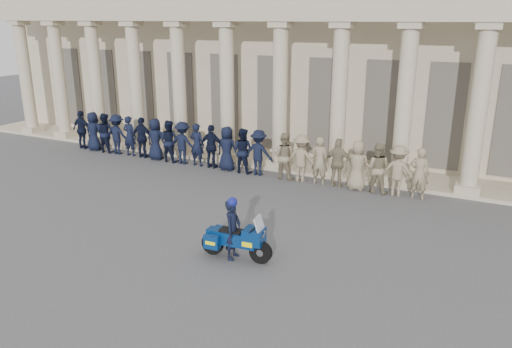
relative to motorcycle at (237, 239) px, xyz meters
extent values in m
plane|color=#4B4B4E|center=(-1.20, 0.46, -0.59)|extent=(90.00, 90.00, 0.00)
cube|color=tan|center=(-1.20, 15.46, 3.91)|extent=(40.00, 10.00, 9.00)
cube|color=tan|center=(-1.20, 9.26, -0.51)|extent=(40.00, 2.60, 0.15)
cube|color=tan|center=(-1.20, 8.46, 6.20)|extent=(35.80, 1.00, 1.00)
cube|color=tan|center=(-18.10, 8.46, -0.29)|extent=(0.90, 0.90, 0.30)
cylinder|color=tan|center=(-18.10, 8.46, 2.66)|extent=(0.64, 0.64, 5.60)
cube|color=tan|center=(-18.10, 8.46, 5.58)|extent=(0.85, 0.85, 0.24)
cube|color=tan|center=(-15.50, 8.46, -0.29)|extent=(0.90, 0.90, 0.30)
cylinder|color=tan|center=(-15.50, 8.46, 2.66)|extent=(0.64, 0.64, 5.60)
cube|color=tan|center=(-15.50, 8.46, 5.58)|extent=(0.85, 0.85, 0.24)
cube|color=tan|center=(-12.90, 8.46, -0.29)|extent=(0.90, 0.90, 0.30)
cylinder|color=tan|center=(-12.90, 8.46, 2.66)|extent=(0.64, 0.64, 5.60)
cube|color=tan|center=(-12.90, 8.46, 5.58)|extent=(0.85, 0.85, 0.24)
cube|color=tan|center=(-10.30, 8.46, -0.29)|extent=(0.90, 0.90, 0.30)
cylinder|color=tan|center=(-10.30, 8.46, 2.66)|extent=(0.64, 0.64, 5.60)
cube|color=tan|center=(-10.30, 8.46, 5.58)|extent=(0.85, 0.85, 0.24)
cube|color=tan|center=(-7.70, 8.46, -0.29)|extent=(0.90, 0.90, 0.30)
cylinder|color=tan|center=(-7.70, 8.46, 2.66)|extent=(0.64, 0.64, 5.60)
cube|color=tan|center=(-7.70, 8.46, 5.58)|extent=(0.85, 0.85, 0.24)
cube|color=tan|center=(-5.10, 8.46, -0.29)|extent=(0.90, 0.90, 0.30)
cylinder|color=tan|center=(-5.10, 8.46, 2.66)|extent=(0.64, 0.64, 5.60)
cube|color=tan|center=(-5.10, 8.46, 5.58)|extent=(0.85, 0.85, 0.24)
cube|color=tan|center=(-2.50, 8.46, -0.29)|extent=(0.90, 0.90, 0.30)
cylinder|color=tan|center=(-2.50, 8.46, 2.66)|extent=(0.64, 0.64, 5.60)
cube|color=tan|center=(-2.50, 8.46, 5.58)|extent=(0.85, 0.85, 0.24)
cube|color=tan|center=(0.10, 8.46, -0.29)|extent=(0.90, 0.90, 0.30)
cylinder|color=tan|center=(0.10, 8.46, 2.66)|extent=(0.64, 0.64, 5.60)
cube|color=tan|center=(0.10, 8.46, 5.58)|extent=(0.85, 0.85, 0.24)
cube|color=tan|center=(2.70, 8.46, -0.29)|extent=(0.90, 0.90, 0.30)
cylinder|color=tan|center=(2.70, 8.46, 2.66)|extent=(0.64, 0.64, 5.60)
cube|color=tan|center=(2.70, 8.46, 5.58)|extent=(0.85, 0.85, 0.24)
cube|color=tan|center=(5.30, 8.46, -0.29)|extent=(0.90, 0.90, 0.30)
cylinder|color=tan|center=(5.30, 8.46, 2.66)|extent=(0.64, 0.64, 5.60)
cube|color=tan|center=(5.30, 8.46, 5.58)|extent=(0.85, 0.85, 0.24)
cube|color=black|center=(-16.80, 10.48, 1.96)|extent=(1.30, 0.12, 4.20)
cube|color=black|center=(-14.20, 10.48, 1.96)|extent=(1.30, 0.12, 4.20)
cube|color=black|center=(-11.60, 10.48, 1.96)|extent=(1.30, 0.12, 4.20)
cube|color=black|center=(-9.00, 10.48, 1.96)|extent=(1.30, 0.12, 4.20)
cube|color=black|center=(-6.40, 10.48, 1.96)|extent=(1.30, 0.12, 4.20)
cube|color=black|center=(-3.80, 10.48, 1.96)|extent=(1.30, 0.12, 4.20)
cube|color=black|center=(-1.20, 10.48, 1.96)|extent=(1.30, 0.12, 4.20)
cube|color=black|center=(1.40, 10.48, 1.96)|extent=(1.30, 0.12, 4.20)
cube|color=black|center=(4.00, 10.48, 1.96)|extent=(1.30, 0.12, 4.20)
imported|color=black|center=(-12.97, 7.25, 0.39)|extent=(1.15, 0.48, 1.96)
imported|color=black|center=(-12.19, 7.25, 0.39)|extent=(0.96, 0.62, 1.96)
imported|color=black|center=(-11.42, 7.25, 0.39)|extent=(0.95, 0.74, 1.96)
imported|color=black|center=(-10.65, 7.25, 0.39)|extent=(1.26, 0.73, 1.96)
imported|color=black|center=(-9.87, 7.25, 0.39)|extent=(0.71, 0.47, 1.96)
imported|color=black|center=(-9.10, 7.25, 0.39)|extent=(1.15, 0.48, 1.96)
imported|color=black|center=(-8.33, 7.25, 0.39)|extent=(0.96, 0.62, 1.96)
imported|color=black|center=(-7.56, 7.25, 0.39)|extent=(0.95, 0.74, 1.96)
imported|color=black|center=(-6.78, 7.25, 0.39)|extent=(1.26, 0.73, 1.96)
imported|color=black|center=(-6.01, 7.25, 0.39)|extent=(0.71, 0.47, 1.96)
imported|color=black|center=(-5.24, 7.25, 0.39)|extent=(1.15, 0.48, 1.96)
imported|color=black|center=(-4.47, 7.25, 0.39)|extent=(0.96, 0.62, 1.96)
imported|color=black|center=(-3.69, 7.25, 0.39)|extent=(0.95, 0.74, 1.96)
imported|color=black|center=(-2.92, 7.25, 0.39)|extent=(1.26, 0.73, 1.96)
imported|color=gray|center=(-1.75, 7.25, 0.39)|extent=(0.95, 0.74, 1.96)
imported|color=gray|center=(-0.98, 7.25, 0.39)|extent=(1.26, 0.73, 1.96)
imported|color=gray|center=(-0.20, 7.25, 0.39)|extent=(0.71, 0.47, 1.96)
imported|color=gray|center=(0.57, 7.25, 0.39)|extent=(1.15, 0.48, 1.96)
imported|color=gray|center=(1.34, 7.25, 0.39)|extent=(0.96, 0.62, 1.96)
imported|color=gray|center=(2.11, 7.25, 0.39)|extent=(0.95, 0.74, 1.96)
imported|color=gray|center=(2.89, 7.25, 0.39)|extent=(1.26, 0.73, 1.96)
imported|color=gray|center=(3.66, 7.25, 0.39)|extent=(0.71, 0.47, 1.96)
cylinder|color=black|center=(0.71, 0.05, -0.26)|extent=(0.65, 0.19, 0.64)
cylinder|color=black|center=(-0.75, -0.06, -0.26)|extent=(0.65, 0.19, 0.64)
cube|color=navy|center=(0.03, 0.00, 0.02)|extent=(1.15, 0.50, 0.37)
cube|color=navy|center=(0.52, 0.04, 0.18)|extent=(0.57, 0.55, 0.44)
cube|color=silver|center=(0.52, 0.04, -0.05)|extent=(0.24, 0.31, 0.12)
cube|color=#B2BFCC|center=(0.68, 0.05, 0.51)|extent=(0.24, 0.46, 0.52)
cube|color=black|center=(-0.16, -0.02, 0.21)|extent=(0.66, 0.38, 0.10)
cube|color=navy|center=(-0.70, -0.06, 0.10)|extent=(0.37, 0.36, 0.21)
cube|color=navy|center=(-0.58, -0.36, -0.05)|extent=(0.45, 0.25, 0.39)
cube|color=#FFFD0D|center=(-0.58, -0.36, -0.05)|extent=(0.31, 0.26, 0.10)
cube|color=navy|center=(-0.63, 0.26, -0.05)|extent=(0.45, 0.25, 0.39)
cube|color=#FFFD0D|center=(-0.63, 0.26, -0.05)|extent=(0.31, 0.26, 0.10)
cylinder|color=silver|center=(-0.47, 0.20, -0.29)|extent=(0.59, 0.14, 0.10)
cylinder|color=black|center=(0.52, 0.04, 0.41)|extent=(0.09, 0.68, 0.04)
imported|color=black|center=(-0.12, -0.01, 0.27)|extent=(0.46, 0.65, 1.71)
sphere|color=navy|center=(-0.12, -0.01, 1.07)|extent=(0.28, 0.28, 0.28)
camera|label=1|loc=(6.13, -11.02, 5.83)|focal=35.00mm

